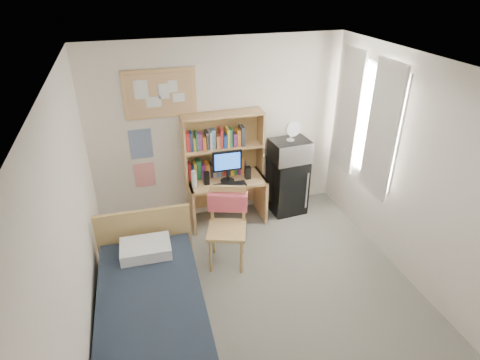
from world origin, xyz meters
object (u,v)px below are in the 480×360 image
object	(u,v)px
bulletin_board	(160,94)
desk	(227,200)
speaker_left	(206,178)
monitor	(227,167)
mini_fridge	(287,185)
speaker_right	(248,173)
desk_chair	(227,230)
desk_fan	(291,131)
bed	(153,324)
microwave	(290,150)

from	to	relation	value
bulletin_board	desk	world-z (taller)	bulletin_board
speaker_left	monitor	bearing A→B (deg)	0.00
mini_fridge	speaker_right	bearing A→B (deg)	-176.10
desk_chair	mini_fridge	size ratio (longest dim) A/B	1.20
monitor	speaker_left	world-z (taller)	monitor
speaker_left	speaker_right	distance (m)	0.60
bulletin_board	desk_chair	world-z (taller)	bulletin_board
desk_chair	desk_fan	distance (m)	1.74
speaker_right	desk_fan	size ratio (longest dim) A/B	0.67
bulletin_board	bed	world-z (taller)	bulletin_board
desk_chair	bulletin_board	bearing A→B (deg)	133.01
speaker_left	microwave	xyz separation A→B (m)	(1.26, 0.07, 0.23)
desk_chair	microwave	bearing A→B (deg)	57.99
bed	microwave	size ratio (longest dim) A/B	3.85
desk_fan	speaker_left	bearing A→B (deg)	179.10
mini_fridge	desk	bearing A→B (deg)	177.79
bulletin_board	microwave	bearing A→B (deg)	-8.90
desk	mini_fridge	distance (m)	0.96
desk	desk_chair	world-z (taller)	desk_chair
desk	speaker_left	world-z (taller)	speaker_left
mini_fridge	desk_fan	distance (m)	0.88
bulletin_board	desk	size ratio (longest dim) A/B	0.86
monitor	speaker_right	size ratio (longest dim) A/B	2.39
bed	desk_fan	distance (m)	3.16
microwave	desk_fan	size ratio (longest dim) A/B	1.97
desk_chair	bed	size ratio (longest dim) A/B	0.49
desk	speaker_left	xyz separation A→B (m)	(-0.30, -0.06, 0.43)
bulletin_board	mini_fridge	bearing A→B (deg)	-8.27
desk	desk_chair	bearing A→B (deg)	-104.32
desk_chair	monitor	size ratio (longest dim) A/B	2.32
monitor	desk_fan	xyz separation A→B (m)	(0.96, 0.07, 0.40)
speaker_right	bulletin_board	bearing A→B (deg)	162.81
bulletin_board	microwave	world-z (taller)	bulletin_board
bulletin_board	speaker_right	distance (m)	1.62
desk	bulletin_board	bearing A→B (deg)	160.67
mini_fridge	desk_chair	bearing A→B (deg)	-144.77
bulletin_board	speaker_right	xyz separation A→B (m)	(1.09, -0.35, -1.14)
bulletin_board	speaker_right	bearing A→B (deg)	-17.56
desk_chair	desk	bearing A→B (deg)	94.73
monitor	speaker_right	xyz separation A→B (m)	(0.30, -0.00, -0.13)
desk_chair	speaker_left	distance (m)	0.94
monitor	desk	bearing A→B (deg)	90.00
desk_chair	monitor	distance (m)	1.01
monitor	speaker_right	world-z (taller)	monitor
mini_fridge	bed	size ratio (longest dim) A/B	0.41
speaker_left	desk_fan	distance (m)	1.37
bulletin_board	monitor	size ratio (longest dim) A/B	2.12
desk_chair	bed	distance (m)	1.46
microwave	monitor	bearing A→B (deg)	-179.83
bed	speaker_left	distance (m)	2.21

